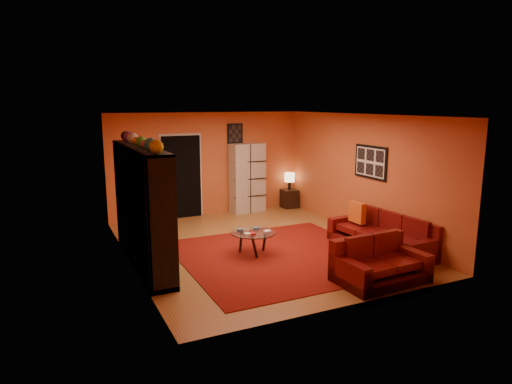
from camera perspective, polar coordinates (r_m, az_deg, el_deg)
name	(u,v)px	position (r m, az deg, el deg)	size (l,w,h in m)	color
floor	(259,246)	(9.22, 0.33, -6.79)	(6.00, 6.00, 0.00)	brown
ceiling	(259,115)	(8.77, 0.35, 9.58)	(6.00, 6.00, 0.00)	white
wall_back	(208,164)	(11.65, -6.06, 3.49)	(6.00, 6.00, 0.00)	#C9592C
wall_front	(353,217)	(6.39, 12.06, -3.04)	(6.00, 6.00, 0.00)	#C9592C
wall_left	(128,193)	(8.16, -15.70, -0.15)	(6.00, 6.00, 0.00)	#C9592C
wall_right	(362,174)	(10.22, 13.09, 2.19)	(6.00, 6.00, 0.00)	#C9592C
rug	(279,256)	(8.67, 2.95, -7.95)	(3.60, 3.60, 0.01)	#5E0E0A
doorway	(182,177)	(11.44, -9.27, 1.85)	(0.95, 0.10, 2.04)	black
wall_art_right	(371,162)	(9.94, 14.15, 3.64)	(0.03, 1.00, 0.70)	black
wall_art_back	(235,134)	(11.82, -2.64, 7.30)	(0.42, 0.03, 0.52)	black
entertainment_unit	(142,206)	(8.25, -14.07, -1.72)	(0.45, 3.00, 2.10)	black
tv	(145,209)	(8.29, -13.74, -2.09)	(0.12, 0.93, 0.53)	black
sofa	(384,235)	(9.29, 15.76, -5.25)	(1.04, 2.27, 0.85)	#510A0C
loveseat	(377,263)	(7.70, 14.93, -8.61)	(1.47, 0.92, 0.85)	#510A0C
throw_pillow	(357,212)	(9.55, 12.53, -2.49)	(0.12, 0.42, 0.42)	#E25C19
coffee_table	(253,234)	(8.65, -0.34, -5.33)	(0.85, 0.85, 0.42)	silver
storage_cabinet	(247,178)	(11.89, -1.09, 1.76)	(0.90, 0.40, 1.80)	beige
bowl_chair	(146,230)	(9.55, -13.57, -4.61)	(0.68, 0.68, 0.56)	black
side_table	(289,199)	(12.52, 4.19, -0.82)	(0.40, 0.40, 0.50)	black
table_lamp	(290,178)	(12.41, 4.23, 1.78)	(0.28, 0.28, 0.46)	black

